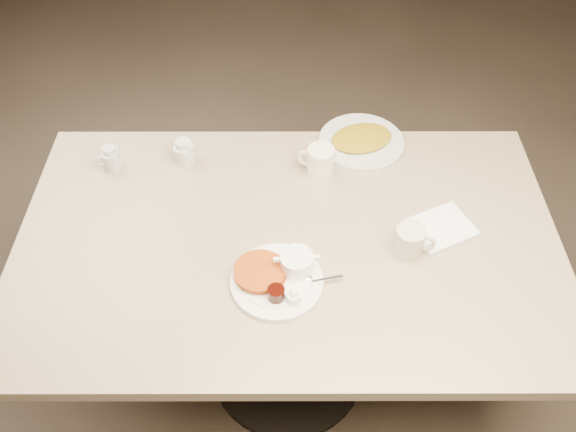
{
  "coord_description": "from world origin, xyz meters",
  "views": [
    {
      "loc": [
        -0.0,
        -1.01,
        1.99
      ],
      "look_at": [
        0.0,
        0.02,
        0.82
      ],
      "focal_mm": 36.2,
      "sensor_mm": 36.0,
      "label": 1
    }
  ],
  "objects_px": {
    "diner_table": "(288,274)",
    "creamer_right": "(184,152)",
    "coffee_mug_far": "(320,162)",
    "creamer_left": "(111,159)",
    "coffee_mug_near": "(410,241)",
    "hash_plate": "(361,141)",
    "main_plate": "(278,275)"
  },
  "relations": [
    {
      "from": "diner_table",
      "to": "creamer_left",
      "type": "bearing_deg",
      "value": 152.2
    },
    {
      "from": "diner_table",
      "to": "creamer_right",
      "type": "distance_m",
      "value": 0.49
    },
    {
      "from": "coffee_mug_far",
      "to": "creamer_left",
      "type": "height_order",
      "value": "coffee_mug_far"
    },
    {
      "from": "main_plate",
      "to": "creamer_right",
      "type": "relative_size",
      "value": 3.6
    },
    {
      "from": "creamer_right",
      "to": "creamer_left",
      "type": "bearing_deg",
      "value": -172.04
    },
    {
      "from": "creamer_right",
      "to": "hash_plate",
      "type": "relative_size",
      "value": 0.24
    },
    {
      "from": "coffee_mug_far",
      "to": "creamer_left",
      "type": "relative_size",
      "value": 1.54
    },
    {
      "from": "diner_table",
      "to": "hash_plate",
      "type": "relative_size",
      "value": 4.31
    },
    {
      "from": "diner_table",
      "to": "coffee_mug_far",
      "type": "xyz_separation_m",
      "value": [
        0.09,
        0.25,
        0.22
      ]
    },
    {
      "from": "diner_table",
      "to": "creamer_right",
      "type": "relative_size",
      "value": 18.0
    },
    {
      "from": "coffee_mug_near",
      "to": "coffee_mug_far",
      "type": "distance_m",
      "value": 0.38
    },
    {
      "from": "creamer_left",
      "to": "creamer_right",
      "type": "distance_m",
      "value": 0.22
    },
    {
      "from": "diner_table",
      "to": "coffee_mug_near",
      "type": "relative_size",
      "value": 13.02
    },
    {
      "from": "main_plate",
      "to": "coffee_mug_near",
      "type": "xyz_separation_m",
      "value": [
        0.35,
        0.09,
        0.02
      ]
    },
    {
      "from": "main_plate",
      "to": "creamer_left",
      "type": "xyz_separation_m",
      "value": [
        -0.51,
        0.42,
        0.01
      ]
    },
    {
      "from": "hash_plate",
      "to": "main_plate",
      "type": "bearing_deg",
      "value": -116.01
    },
    {
      "from": "coffee_mug_far",
      "to": "diner_table",
      "type": "bearing_deg",
      "value": -110.57
    },
    {
      "from": "coffee_mug_near",
      "to": "coffee_mug_far",
      "type": "bearing_deg",
      "value": 127.02
    },
    {
      "from": "coffee_mug_far",
      "to": "creamer_left",
      "type": "distance_m",
      "value": 0.63
    },
    {
      "from": "coffee_mug_far",
      "to": "hash_plate",
      "type": "xyz_separation_m",
      "value": [
        0.14,
        0.14,
        -0.04
      ]
    },
    {
      "from": "main_plate",
      "to": "creamer_right",
      "type": "xyz_separation_m",
      "value": [
        -0.29,
        0.45,
        0.01
      ]
    },
    {
      "from": "coffee_mug_far",
      "to": "creamer_right",
      "type": "xyz_separation_m",
      "value": [
        -0.41,
        0.06,
        -0.01
      ]
    },
    {
      "from": "coffee_mug_far",
      "to": "creamer_right",
      "type": "relative_size",
      "value": 1.48
    },
    {
      "from": "coffee_mug_near",
      "to": "creamer_right",
      "type": "height_order",
      "value": "coffee_mug_near"
    },
    {
      "from": "creamer_left",
      "to": "creamer_right",
      "type": "xyz_separation_m",
      "value": [
        0.22,
        0.03,
        -0.0
      ]
    },
    {
      "from": "coffee_mug_near",
      "to": "coffee_mug_far",
      "type": "xyz_separation_m",
      "value": [
        -0.23,
        0.3,
        0.0
      ]
    },
    {
      "from": "coffee_mug_far",
      "to": "creamer_left",
      "type": "bearing_deg",
      "value": 177.33
    },
    {
      "from": "diner_table",
      "to": "creamer_left",
      "type": "distance_m",
      "value": 0.64
    },
    {
      "from": "coffee_mug_far",
      "to": "creamer_right",
      "type": "height_order",
      "value": "coffee_mug_far"
    },
    {
      "from": "coffee_mug_far",
      "to": "creamer_right",
      "type": "bearing_deg",
      "value": 171.79
    },
    {
      "from": "coffee_mug_near",
      "to": "coffee_mug_far",
      "type": "relative_size",
      "value": 0.93
    },
    {
      "from": "creamer_left",
      "to": "hash_plate",
      "type": "relative_size",
      "value": 0.23
    }
  ]
}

